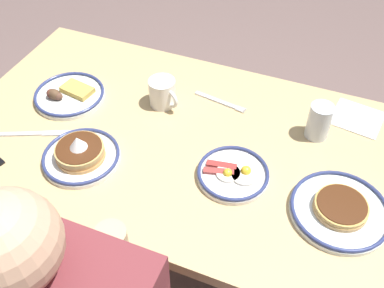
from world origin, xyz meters
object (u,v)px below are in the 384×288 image
(plate_center_pancakes, at_px, (233,174))
(paper_napkin, at_px, (357,118))
(plate_near_main, at_px, (69,95))
(drinking_glass, at_px, (319,123))
(plate_far_side, at_px, (81,154))
(coffee_mug, at_px, (163,92))
(fork_near, at_px, (220,102))
(butter_knife, at_px, (34,134))
(plate_far_companion, at_px, (340,209))

(plate_center_pancakes, relative_size, paper_napkin, 1.35)
(plate_near_main, xyz_separation_m, drinking_glass, (-0.80, -0.13, 0.04))
(plate_far_side, height_order, coffee_mug, coffee_mug)
(coffee_mug, xyz_separation_m, fork_near, (-0.17, -0.08, -0.04))
(plate_near_main, xyz_separation_m, paper_napkin, (-0.90, -0.25, -0.01))
(coffee_mug, bearing_deg, butter_knife, 42.06)
(drinking_glass, distance_m, paper_napkin, 0.17)
(plate_near_main, relative_size, butter_knife, 1.06)
(plate_far_side, bearing_deg, plate_far_companion, -173.05)
(coffee_mug, distance_m, drinking_glass, 0.49)
(coffee_mug, relative_size, paper_napkin, 0.75)
(butter_knife, bearing_deg, plate_near_main, -91.46)
(plate_near_main, bearing_deg, fork_near, -160.70)
(coffee_mug, height_order, paper_napkin, coffee_mug)
(plate_far_side, relative_size, paper_napkin, 1.49)
(plate_far_side, xyz_separation_m, drinking_glass, (-0.61, -0.35, 0.03))
(fork_near, bearing_deg, butter_knife, 36.41)
(coffee_mug, bearing_deg, drinking_glass, -175.30)
(coffee_mug, height_order, butter_knife, coffee_mug)
(plate_far_companion, bearing_deg, coffee_mug, -20.56)
(plate_far_side, height_order, butter_knife, plate_far_side)
(coffee_mug, bearing_deg, plate_far_companion, 159.44)
(coffee_mug, bearing_deg, paper_napkin, -164.79)
(paper_napkin, relative_size, fork_near, 0.81)
(plate_far_side, relative_size, butter_knife, 1.02)
(coffee_mug, relative_size, fork_near, 0.61)
(plate_far_side, relative_size, drinking_glass, 1.97)
(plate_center_pancakes, bearing_deg, fork_near, -64.37)
(butter_knife, bearing_deg, plate_far_companion, -176.72)
(coffee_mug, bearing_deg, plate_far_side, 69.68)
(plate_far_side, distance_m, paper_napkin, 0.86)
(paper_napkin, bearing_deg, butter_knife, 25.91)
(plate_center_pancakes, relative_size, drinking_glass, 1.78)
(drinking_glass, distance_m, butter_knife, 0.86)
(plate_near_main, relative_size, paper_napkin, 1.55)
(drinking_glass, bearing_deg, coffee_mug, 4.70)
(plate_near_main, distance_m, paper_napkin, 0.94)
(plate_near_main, xyz_separation_m, coffee_mug, (-0.30, -0.09, 0.03))
(drinking_glass, xyz_separation_m, paper_napkin, (-0.11, -0.12, -0.05))
(plate_center_pancakes, distance_m, paper_napkin, 0.47)
(plate_far_companion, relative_size, paper_napkin, 1.72)
(plate_far_companion, distance_m, coffee_mug, 0.64)
(plate_far_side, xyz_separation_m, paper_napkin, (-0.72, -0.48, -0.02))
(plate_far_side, bearing_deg, plate_near_main, -49.95)
(plate_center_pancakes, distance_m, plate_far_companion, 0.29)
(fork_near, bearing_deg, plate_near_main, 19.30)
(paper_napkin, distance_m, butter_knife, 1.01)
(fork_near, bearing_deg, drinking_glass, 173.71)
(plate_center_pancakes, bearing_deg, plate_near_main, -11.15)
(plate_far_side, xyz_separation_m, butter_knife, (0.19, -0.04, -0.02))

